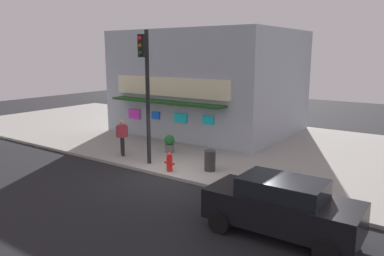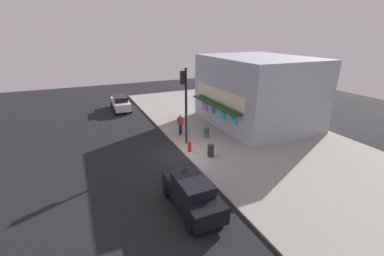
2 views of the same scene
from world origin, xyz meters
name	(u,v)px [view 1 (image 1 of 2)]	position (x,y,z in m)	size (l,w,h in m)	color
ground_plane	(166,178)	(0.00, 0.00, 0.00)	(60.27, 60.27, 0.00)	black
sidewalk	(244,145)	(0.00, 6.73, 0.07)	(40.18, 13.47, 0.13)	gray
corner_building	(209,82)	(-3.68, 8.88, 3.23)	(10.20, 8.86, 6.19)	#9EA8B2
traffic_light	(146,81)	(-1.68, 0.77, 3.85)	(0.32, 0.58, 5.85)	black
fire_hydrant	(170,162)	(-0.20, 0.48, 0.52)	(0.49, 0.25, 0.81)	red
trash_can	(210,161)	(1.14, 1.52, 0.57)	(0.47, 0.47, 0.87)	#2D2D2D
pedestrian	(122,136)	(-3.68, 1.17, 1.10)	(0.56, 0.50, 1.75)	black
potted_plant_by_doorway	(169,143)	(-2.14, 2.89, 0.60)	(0.52, 0.52, 0.88)	#59595B
parked_car_black	(282,206)	(5.75, -1.98, 0.86)	(4.25, 1.97, 1.65)	black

